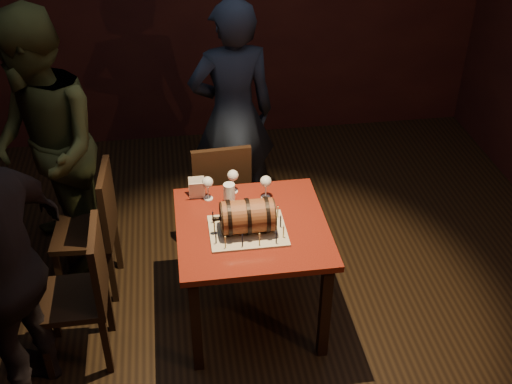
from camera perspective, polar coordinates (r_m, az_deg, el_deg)
room_shell at (r=3.47m, az=-1.34°, el=5.58°), size 5.04×5.04×2.80m
pub_table at (r=3.89m, az=-0.36°, el=-4.23°), size 0.90×0.90×0.75m
cake_board at (r=3.77m, az=-0.74°, el=-3.46°), size 0.45×0.35×0.01m
barrel_cake at (r=3.71m, az=-0.76°, el=-2.18°), size 0.36×0.21×0.21m
birthday_candles at (r=3.74m, az=-0.75°, el=-2.89°), size 0.40×0.30×0.09m
wine_glass_left at (r=3.99m, az=-4.33°, el=0.78°), size 0.07×0.07×0.16m
wine_glass_mid at (r=4.05m, az=-2.07°, el=1.40°), size 0.07×0.07×0.16m
wine_glass_right at (r=3.99m, az=0.88°, el=0.87°), size 0.07×0.07×0.16m
pint_of_ale at (r=3.96m, az=-2.39°, el=-0.26°), size 0.07×0.07×0.15m
menu_card at (r=4.04m, az=-5.27°, el=0.26°), size 0.10×0.05×0.13m
chair_back at (r=4.52m, az=-3.17°, el=-0.01°), size 0.42×0.42×0.93m
chair_left_rear at (r=4.34m, az=-14.10°, el=-2.80°), size 0.42×0.42×0.93m
chair_left_front at (r=3.87m, az=-14.98°, el=-8.28°), size 0.40×0.40×0.93m
person_back at (r=4.75m, az=-2.10°, el=6.84°), size 0.68×0.48×1.75m
person_left_rear at (r=4.40m, az=-18.33°, el=3.52°), size 0.98×1.10×1.88m
person_left_front at (r=3.52m, az=-21.71°, el=-6.46°), size 0.81×1.15×1.82m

